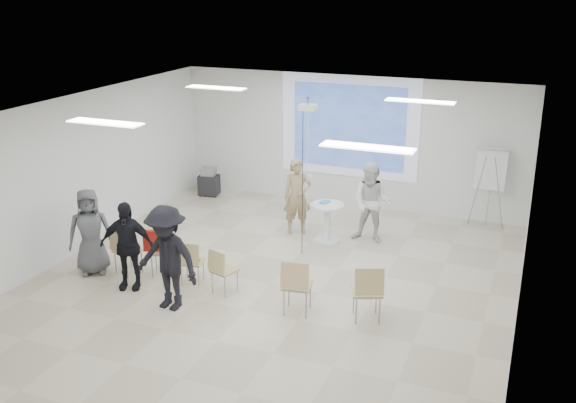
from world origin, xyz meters
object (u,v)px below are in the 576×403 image
at_px(player_right, 372,199).
at_px(audience_outer, 90,227).
at_px(flipchart_easel, 491,170).
at_px(pedestal_table, 327,221).
at_px(chair_left_mid, 161,248).
at_px(laptop, 193,260).
at_px(player_left, 297,192).
at_px(av_cart, 209,182).
at_px(audience_mid, 167,251).
at_px(chair_right_far, 368,289).
at_px(chair_right_inner, 296,283).
at_px(chair_center, 221,268).
at_px(chair_far_left, 124,248).
at_px(audience_left, 126,239).
at_px(chair_left_inner, 191,259).

xyz_separation_m(player_right, audience_outer, (-4.23, -3.26, -0.03)).
bearing_deg(flipchart_easel, pedestal_table, -139.36).
bearing_deg(chair_left_mid, laptop, -24.53).
xyz_separation_m(pedestal_table, flipchart_easel, (2.86, 2.07, 0.80)).
height_order(player_left, av_cart, player_left).
distance_m(player_right, audience_mid, 4.50).
bearing_deg(pedestal_table, chair_right_far, -60.42).
height_order(chair_left_mid, av_cart, chair_left_mid).
xyz_separation_m(player_left, chair_right_inner, (1.23, -3.24, -0.34)).
distance_m(player_left, audience_mid, 3.85).
xyz_separation_m(player_left, chair_right_far, (2.31, -3.04, -0.33)).
height_order(chair_center, audience_outer, audience_outer).
xyz_separation_m(player_right, chair_right_inner, (-0.30, -3.35, -0.35)).
relative_size(chair_far_left, audience_left, 0.49).
height_order(pedestal_table, chair_center, pedestal_table).
distance_m(chair_left_inner, av_cart, 4.88).
xyz_separation_m(chair_far_left, audience_left, (0.36, -0.39, 0.37)).
bearing_deg(chair_right_inner, chair_left_inner, 162.34).
xyz_separation_m(pedestal_table, chair_left_mid, (-2.22, -2.53, 0.06)).
bearing_deg(audience_mid, chair_left_inner, 102.85).
xyz_separation_m(chair_center, audience_mid, (-0.55, -0.74, 0.51)).
relative_size(player_right, chair_right_inner, 1.93).
relative_size(laptop, audience_left, 0.16).
height_order(laptop, audience_outer, audience_outer).
relative_size(pedestal_table, chair_right_inner, 0.89).
bearing_deg(chair_right_inner, audience_left, 174.23).
relative_size(player_left, av_cart, 2.52).
height_order(player_right, laptop, player_right).
relative_size(chair_right_far, laptop, 3.23).
distance_m(chair_left_inner, chair_right_inner, 2.07).
relative_size(audience_left, flipchart_easel, 1.03).
distance_m(chair_left_inner, flipchart_easel, 6.52).
bearing_deg(player_right, laptop, -126.77).
bearing_deg(audience_mid, laptop, 103.16).
height_order(flipchart_easel, av_cart, flipchart_easel).
height_order(pedestal_table, player_left, player_left).
distance_m(chair_right_inner, audience_outer, 3.94).
relative_size(player_left, audience_mid, 0.91).
distance_m(chair_right_far, av_cart, 6.89).
height_order(chair_left_inner, audience_outer, audience_outer).
distance_m(laptop, audience_left, 1.17).
bearing_deg(av_cart, player_right, -27.58).
distance_m(chair_center, flipchart_easel, 6.18).
bearing_deg(pedestal_table, chair_right_inner, -80.72).
xyz_separation_m(pedestal_table, audience_outer, (-3.44, -2.87, 0.41)).
relative_size(chair_left_mid, chair_left_inner, 1.12).
xyz_separation_m(chair_right_far, flipchart_easel, (1.29, 4.83, 0.71)).
xyz_separation_m(player_right, laptop, (-2.36, -2.95, -0.47)).
bearing_deg(chair_right_far, pedestal_table, 96.95).
height_order(player_left, chair_center, player_left).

